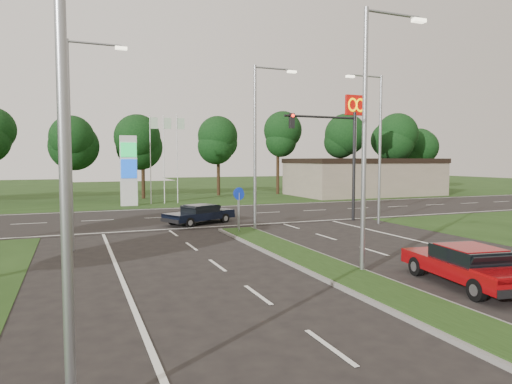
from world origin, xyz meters
name	(u,v)px	position (x,y,z in m)	size (l,w,h in m)	color
ground	(493,341)	(0.00, 0.00, 0.00)	(160.00, 160.00, 0.00)	black
verge_far	(141,190)	(0.00, 55.00, 0.00)	(160.00, 50.00, 0.02)	#1C3311
cross_road	(202,216)	(0.00, 24.00, 0.00)	(160.00, 12.00, 0.02)	black
median_kerb	(379,290)	(0.00, 4.00, 0.06)	(2.00, 26.00, 0.12)	slate
commercial_building	(364,177)	(22.00, 36.00, 2.00)	(16.00, 9.00, 4.00)	gray
streetlight_median_near	(369,126)	(1.00, 6.00, 5.08)	(2.53, 0.22, 9.00)	gray
streetlight_median_far	(258,139)	(1.00, 16.00, 5.08)	(2.53, 0.22, 9.00)	gray
streetlight_left_near	(77,78)	(-8.30, 0.00, 5.08)	(2.53, 0.22, 9.00)	gray
streetlight_left_far	(74,133)	(-8.30, 14.00, 5.08)	(2.53, 0.22, 9.00)	gray
streetlight_right_far	(377,141)	(8.80, 16.00, 5.08)	(2.53, 0.22, 9.00)	gray
traffic_signal	(337,149)	(7.19, 18.00, 4.65)	(5.10, 0.42, 7.00)	black
median_signs	(239,200)	(0.00, 16.40, 1.71)	(1.16, 1.76, 2.38)	gray
gas_pylon	(131,169)	(-3.79, 33.05, 3.20)	(5.80, 1.26, 8.00)	silver
mcdonalds_sign	(355,119)	(18.00, 31.97, 7.99)	(2.20, 0.47, 10.40)	silver
treeline_far	(162,132)	(0.10, 39.93, 6.83)	(6.00, 6.00, 9.90)	black
red_sedan	(468,264)	(2.97, 3.49, 0.67)	(2.50, 4.76, 1.25)	#92080B
navy_sedan	(199,214)	(-1.26, 20.01, 0.64)	(4.66, 3.39, 1.19)	black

